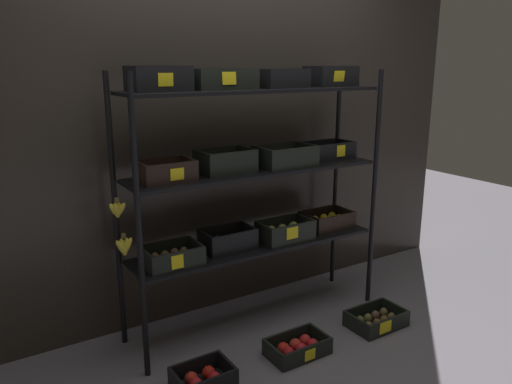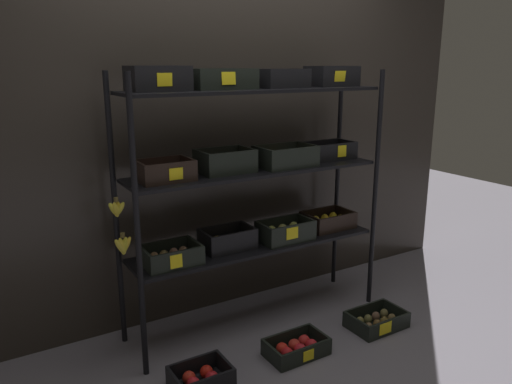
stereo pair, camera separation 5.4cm
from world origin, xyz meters
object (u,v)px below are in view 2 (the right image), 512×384
(crate_ground_apple_red, at_px, (201,378))
(crate_ground_kiwi, at_px, (376,321))
(display_rack, at_px, (256,169))
(crate_ground_left_apple_red, at_px, (296,348))

(crate_ground_apple_red, xyz_separation_m, crate_ground_kiwi, (1.24, -0.03, -0.00))
(crate_ground_apple_red, height_order, crate_ground_kiwi, crate_ground_apple_red)
(display_rack, relative_size, crate_ground_left_apple_red, 4.94)
(display_rack, bearing_deg, crate_ground_apple_red, -143.45)
(display_rack, distance_m, crate_ground_kiwi, 1.28)
(display_rack, height_order, crate_ground_left_apple_red, display_rack)
(crate_ground_apple_red, bearing_deg, display_rack, 36.55)
(display_rack, height_order, crate_ground_kiwi, display_rack)
(crate_ground_apple_red, relative_size, crate_ground_left_apple_red, 0.87)
(display_rack, distance_m, crate_ground_apple_red, 1.26)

